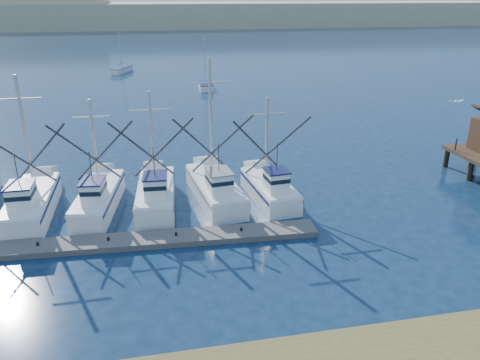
% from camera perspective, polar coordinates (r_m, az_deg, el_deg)
% --- Properties ---
extents(ground, '(500.00, 500.00, 0.00)m').
position_cam_1_polar(ground, '(24.37, 6.28, -13.43)').
color(ground, '#0C1F35').
rests_on(ground, ground).
extents(floating_dock, '(27.36, 3.12, 0.36)m').
position_cam_1_polar(floating_dock, '(29.31, -17.66, -7.46)').
color(floating_dock, '#5E5954').
rests_on(floating_dock, ground).
extents(dune_ridge, '(360.00, 60.00, 10.00)m').
position_cam_1_polar(dune_ridge, '(229.12, -10.41, 19.24)').
color(dune_ridge, tan).
rests_on(dune_ridge, ground).
extents(trawler_fleet, '(27.49, 8.25, 10.01)m').
position_cam_1_polar(trawler_fleet, '(33.32, -17.52, -2.32)').
color(trawler_fleet, white).
rests_on(trawler_fleet, ground).
extents(sailboat_near, '(2.18, 5.41, 8.10)m').
position_cam_1_polar(sailboat_near, '(74.86, -4.23, 11.37)').
color(sailboat_near, white).
rests_on(sailboat_near, ground).
extents(sailboat_far, '(4.04, 6.49, 8.10)m').
position_cam_1_polar(sailboat_far, '(93.81, -14.21, 12.90)').
color(sailboat_far, white).
rests_on(sailboat_far, ground).
extents(flying_gull, '(1.08, 0.20, 0.20)m').
position_cam_1_polar(flying_gull, '(35.52, 24.86, 8.70)').
color(flying_gull, white).
rests_on(flying_gull, ground).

